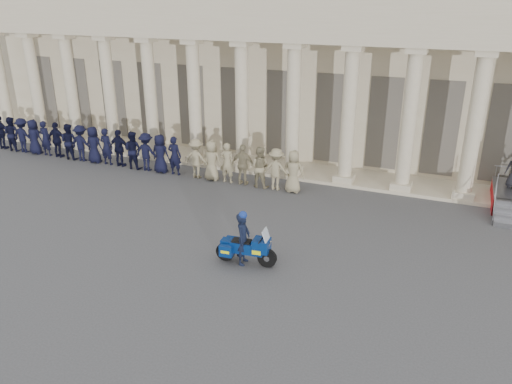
# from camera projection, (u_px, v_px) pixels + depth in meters

# --- Properties ---
(ground) EXTENTS (90.00, 90.00, 0.00)m
(ground) POSITION_uv_depth(u_px,v_px,m) (186.00, 242.00, 17.94)
(ground) COLOR #3D3D40
(ground) RESTS_ON ground
(building) EXTENTS (40.00, 12.50, 9.00)m
(building) POSITION_uv_depth(u_px,v_px,m) (309.00, 63.00, 28.91)
(building) COLOR #B9AA8B
(building) RESTS_ON ground
(officer_rank) EXTENTS (18.50, 0.73, 1.93)m
(officer_rank) POSITION_uv_depth(u_px,v_px,m) (129.00, 149.00, 25.23)
(officer_rank) COLOR black
(officer_rank) RESTS_ON ground
(motorcycle) EXTENTS (2.09, 0.87, 1.34)m
(motorcycle) POSITION_uv_depth(u_px,v_px,m) (247.00, 248.00, 16.32)
(motorcycle) COLOR black
(motorcycle) RESTS_ON ground
(rider) EXTENTS (0.48, 0.69, 1.88)m
(rider) POSITION_uv_depth(u_px,v_px,m) (243.00, 238.00, 16.22)
(rider) COLOR black
(rider) RESTS_ON ground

